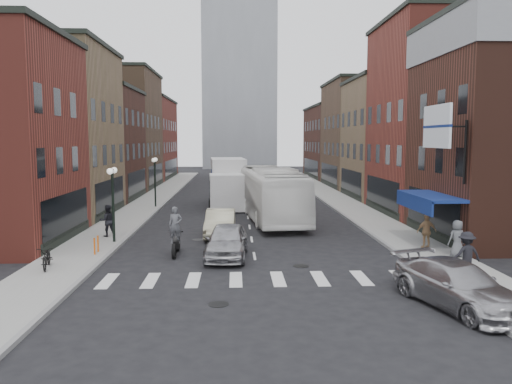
{
  "coord_description": "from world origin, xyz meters",
  "views": [
    {
      "loc": [
        -0.91,
        -22.54,
        5.62
      ],
      "look_at": [
        0.23,
        4.56,
        2.73
      ],
      "focal_mm": 35.0,
      "sensor_mm": 36.0,
      "label": 1
    }
  ],
  "objects_px": {
    "billboard_sign": "(439,128)",
    "ped_right_b": "(427,231)",
    "streetlamp_far": "(155,173)",
    "motorcycle_rider": "(176,232)",
    "ped_right_a": "(466,254)",
    "ped_left_solo": "(107,221)",
    "sedan_left_far": "(220,223)",
    "bike_rack": "(96,245)",
    "curb_car": "(457,285)",
    "transit_bus": "(271,194)",
    "parked_bicycle": "(47,257)",
    "ped_right_c": "(457,239)",
    "streetlamp_near": "(113,190)",
    "box_truck": "(228,183)",
    "sedan_left_near": "(227,241)"
  },
  "relations": [
    {
      "from": "motorcycle_rider",
      "to": "ped_right_a",
      "type": "height_order",
      "value": "motorcycle_rider"
    },
    {
      "from": "sedan_left_near",
      "to": "curb_car",
      "type": "relative_size",
      "value": 0.9
    },
    {
      "from": "streetlamp_far",
      "to": "ped_right_b",
      "type": "xyz_separation_m",
      "value": [
        16.07,
        -16.32,
        -1.9
      ]
    },
    {
      "from": "motorcycle_rider",
      "to": "ped_right_b",
      "type": "bearing_deg",
      "value": -6.38
    },
    {
      "from": "transit_bus",
      "to": "ped_right_c",
      "type": "height_order",
      "value": "transit_bus"
    },
    {
      "from": "motorcycle_rider",
      "to": "ped_left_solo",
      "type": "bearing_deg",
      "value": 128.45
    },
    {
      "from": "ped_right_b",
      "to": "streetlamp_near",
      "type": "bearing_deg",
      "value": -13.11
    },
    {
      "from": "bike_rack",
      "to": "ped_left_solo",
      "type": "distance_m",
      "value": 4.25
    },
    {
      "from": "billboard_sign",
      "to": "ped_right_b",
      "type": "relative_size",
      "value": 2.14
    },
    {
      "from": "sedan_left_near",
      "to": "ped_left_solo",
      "type": "height_order",
      "value": "ped_left_solo"
    },
    {
      "from": "ped_right_a",
      "to": "curb_car",
      "type": "bearing_deg",
      "value": 54.68
    },
    {
      "from": "motorcycle_rider",
      "to": "parked_bicycle",
      "type": "relative_size",
      "value": 1.3
    },
    {
      "from": "sedan_left_near",
      "to": "ped_right_b",
      "type": "distance_m",
      "value": 10.03
    },
    {
      "from": "streetlamp_near",
      "to": "box_truck",
      "type": "bearing_deg",
      "value": 68.87
    },
    {
      "from": "billboard_sign",
      "to": "motorcycle_rider",
      "type": "relative_size",
      "value": 1.55
    },
    {
      "from": "bike_rack",
      "to": "curb_car",
      "type": "height_order",
      "value": "curb_car"
    },
    {
      "from": "streetlamp_far",
      "to": "ped_right_a",
      "type": "bearing_deg",
      "value": -53.94
    },
    {
      "from": "box_truck",
      "to": "motorcycle_rider",
      "type": "relative_size",
      "value": 3.89
    },
    {
      "from": "streetlamp_far",
      "to": "sedan_left_far",
      "type": "relative_size",
      "value": 0.87
    },
    {
      "from": "billboard_sign",
      "to": "ped_right_a",
      "type": "relative_size",
      "value": 2.03
    },
    {
      "from": "streetlamp_near",
      "to": "sedan_left_near",
      "type": "relative_size",
      "value": 0.88
    },
    {
      "from": "bike_rack",
      "to": "curb_car",
      "type": "relative_size",
      "value": 0.15
    },
    {
      "from": "transit_bus",
      "to": "ped_right_a",
      "type": "bearing_deg",
      "value": -71.73
    },
    {
      "from": "bike_rack",
      "to": "ped_right_a",
      "type": "bearing_deg",
      "value": -16.86
    },
    {
      "from": "transit_bus",
      "to": "box_truck",
      "type": "bearing_deg",
      "value": 108.46
    },
    {
      "from": "billboard_sign",
      "to": "ped_left_solo",
      "type": "bearing_deg",
      "value": 163.35
    },
    {
      "from": "box_truck",
      "to": "motorcycle_rider",
      "type": "xyz_separation_m",
      "value": [
        -2.27,
        -17.79,
        -0.84
      ]
    },
    {
      "from": "ped_left_solo",
      "to": "sedan_left_far",
      "type": "bearing_deg",
      "value": 163.65
    },
    {
      "from": "transit_bus",
      "to": "parked_bicycle",
      "type": "bearing_deg",
      "value": -133.05
    },
    {
      "from": "billboard_sign",
      "to": "curb_car",
      "type": "relative_size",
      "value": 0.71
    },
    {
      "from": "streetlamp_far",
      "to": "sedan_left_near",
      "type": "distance_m",
      "value": 18.36
    },
    {
      "from": "box_truck",
      "to": "parked_bicycle",
      "type": "bearing_deg",
      "value": -113.63
    },
    {
      "from": "parked_bicycle",
      "to": "ped_right_c",
      "type": "xyz_separation_m",
      "value": [
        18.29,
        1.31,
        0.39
      ]
    },
    {
      "from": "bike_rack",
      "to": "ped_left_solo",
      "type": "height_order",
      "value": "ped_left_solo"
    },
    {
      "from": "streetlamp_near",
      "to": "ped_right_b",
      "type": "relative_size",
      "value": 2.38
    },
    {
      "from": "streetlamp_near",
      "to": "bike_rack",
      "type": "relative_size",
      "value": 5.14
    },
    {
      "from": "sedan_left_far",
      "to": "ped_left_solo",
      "type": "height_order",
      "value": "ped_left_solo"
    },
    {
      "from": "billboard_sign",
      "to": "sedan_left_near",
      "type": "bearing_deg",
      "value": 178.25
    },
    {
      "from": "streetlamp_far",
      "to": "sedan_left_near",
      "type": "relative_size",
      "value": 0.88
    },
    {
      "from": "ped_right_a",
      "to": "ped_right_c",
      "type": "distance_m",
      "value": 3.52
    },
    {
      "from": "curb_car",
      "to": "ped_left_solo",
      "type": "height_order",
      "value": "ped_left_solo"
    },
    {
      "from": "sedan_left_far",
      "to": "parked_bicycle",
      "type": "relative_size",
      "value": 2.58
    },
    {
      "from": "streetlamp_far",
      "to": "motorcycle_rider",
      "type": "distance_m",
      "value": 17.1
    },
    {
      "from": "curb_car",
      "to": "ped_right_a",
      "type": "relative_size",
      "value": 2.86
    },
    {
      "from": "bike_rack",
      "to": "ped_right_b",
      "type": "height_order",
      "value": "ped_right_b"
    },
    {
      "from": "streetlamp_far",
      "to": "ped_right_a",
      "type": "xyz_separation_m",
      "value": [
        15.66,
        -21.51,
        -1.85
      ]
    },
    {
      "from": "sedan_left_near",
      "to": "parked_bicycle",
      "type": "bearing_deg",
      "value": -159.46
    },
    {
      "from": "billboard_sign",
      "to": "motorcycle_rider",
      "type": "distance_m",
      "value": 13.4
    },
    {
      "from": "parked_bicycle",
      "to": "ped_right_a",
      "type": "height_order",
      "value": "ped_right_a"
    },
    {
      "from": "bike_rack",
      "to": "box_truck",
      "type": "distance_m",
      "value": 18.92
    }
  ]
}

